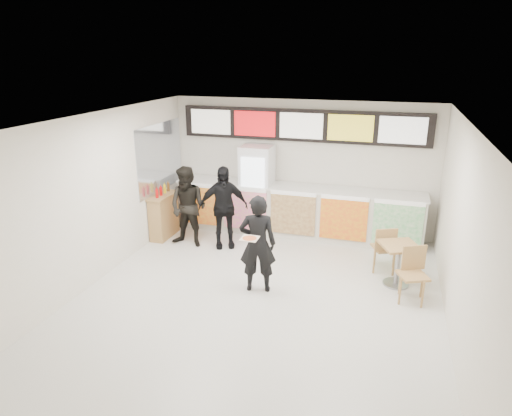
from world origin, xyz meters
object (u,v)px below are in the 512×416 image
at_px(customer_main, 258,244).
at_px(cafe_table, 398,257).
at_px(drinks_fridge, 257,189).
at_px(customer_mid, 223,207).
at_px(customer_left, 188,207).
at_px(service_counter, 296,211).
at_px(condiment_ledge, 164,215).

relative_size(customer_main, cafe_table, 1.07).
bearing_deg(cafe_table, drinks_fridge, 125.50).
height_order(drinks_fridge, customer_mid, drinks_fridge).
bearing_deg(customer_mid, customer_left, 166.98).
relative_size(service_counter, customer_left, 3.20).
height_order(service_counter, customer_main, customer_main).
relative_size(customer_left, condiment_ledge, 1.47).
distance_m(service_counter, customer_main, 2.73).
relative_size(drinks_fridge, condiment_ledge, 1.70).
bearing_deg(cafe_table, condiment_ledge, 146.05).
bearing_deg(customer_main, drinks_fridge, -85.73).
xyz_separation_m(service_counter, cafe_table, (2.23, -1.83, -0.03)).
bearing_deg(cafe_table, service_counter, 116.39).
distance_m(drinks_fridge, customer_left, 1.71).
bearing_deg(drinks_fridge, service_counter, -0.99).
distance_m(drinks_fridge, customer_main, 2.86).
distance_m(customer_left, condiment_ledge, 0.89).
distance_m(service_counter, condiment_ledge, 2.98).
bearing_deg(customer_main, cafe_table, -171.94).
height_order(drinks_fridge, cafe_table, drinks_fridge).
bearing_deg(customer_left, customer_mid, 17.03).
height_order(service_counter, drinks_fridge, drinks_fridge).
xyz_separation_m(drinks_fridge, customer_left, (-1.13, -1.28, -0.13)).
relative_size(drinks_fridge, customer_mid, 1.13).
bearing_deg(customer_left, drinks_fridge, 52.93).
height_order(service_counter, cafe_table, service_counter).
distance_m(customer_main, cafe_table, 2.52).
height_order(drinks_fridge, customer_main, drinks_fridge).
bearing_deg(customer_main, condiment_ledge, -45.45).
height_order(drinks_fridge, condiment_ledge, drinks_fridge).
relative_size(customer_main, customer_left, 1.00).
relative_size(customer_mid, cafe_table, 1.09).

